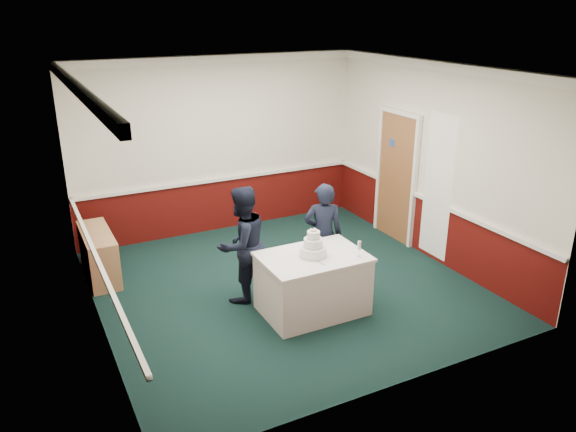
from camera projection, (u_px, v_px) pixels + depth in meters
name	position (u px, v px, depth m)	size (l,w,h in m)	color
ground	(285.00, 286.00, 7.97)	(5.00, 5.00, 0.00)	black
room_shell	(271.00, 141.00, 7.82)	(5.00, 5.00, 3.00)	silver
sideboard	(99.00, 255.00, 8.13)	(0.41, 1.20, 0.70)	tan
cake_table	(313.00, 283.00, 7.19)	(1.32, 0.92, 0.79)	white
wedding_cake	(313.00, 248.00, 7.01)	(0.35, 0.35, 0.36)	white
cake_knife	(319.00, 262.00, 6.87)	(0.01, 0.22, 0.01)	silver
champagne_flute	(359.00, 246.00, 6.98)	(0.05, 0.05, 0.21)	silver
person_man	(242.00, 245.00, 7.36)	(0.77, 0.60, 1.59)	black
person_woman	(323.00, 235.00, 7.80)	(0.55, 0.36, 1.50)	black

